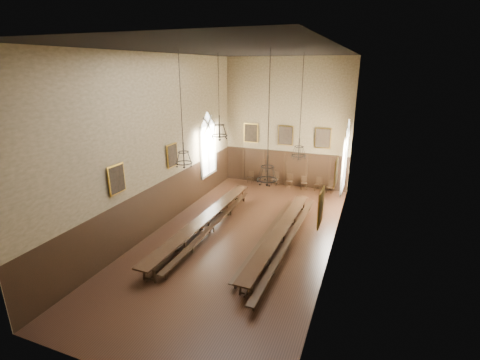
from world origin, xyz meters
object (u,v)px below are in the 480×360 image
Objects in this scene: chair_3 at (275,181)px; chair_6 at (318,187)px; bench_left_inner at (214,227)px; bench_right_inner at (267,236)px; chandelier_back_left at (219,130)px; chair_2 at (264,181)px; table_right at (279,237)px; bench_left_outer at (199,223)px; chair_1 at (250,179)px; table_left at (205,224)px; chair_7 at (330,189)px; chandelier_front_left at (184,155)px; chair_4 at (289,183)px; chair_5 at (304,185)px; bench_right_outer at (289,242)px; chandelier_back_right at (299,148)px; chandelier_front_right at (267,171)px.

chair_6 is (3.14, -0.05, -0.01)m from chair_3.
bench_left_inner is 2.93m from bench_right_inner.
bench_left_inner is 5.22m from chandelier_back_left.
table_right is at bearing -83.85° from chair_2.
chair_2 is 0.87× the size of chair_3.
chair_1 is (0.02, 8.25, -0.02)m from bench_left_outer.
bench_right_inner is 8.78m from chair_2.
table_left is 1.16× the size of bench_right_inner.
chair_7 is at bearing 59.58° from bench_left_inner.
chandelier_front_left is (-0.32, -2.14, 4.40)m from bench_left_inner.
table_right reaches higher than bench_right_inner.
table_right is at bearing -83.90° from chair_6.
bench_left_outer is 11.48× the size of chair_7.
bench_left_inner is 10.02× the size of chair_3.
chair_3 is at bearing 103.23° from bench_right_inner.
chandelier_front_left is (-1.28, -10.63, 4.38)m from chair_3.
bench_right_inner is 9.14m from chair_1.
chair_5 is at bearing -1.47° from chair_4.
chair_1 reaches higher than bench_right_outer.
table_left is 1.00× the size of bench_right_outer.
table_right is at bearing 158.24° from bench_right_outer.
chair_1 is 1.04m from chair_2.
chandelier_front_left is (-3.42, -10.57, 4.41)m from chair_5.
bench_left_outer is 9.70m from chair_6.
chair_1 is (-0.95, 8.42, -0.03)m from bench_left_inner.
chandelier_back_right is (4.71, 2.57, 3.99)m from bench_left_outer.
chandelier_back_left and chandelier_front_left have the same top height.
chair_6 reaches higher than chair_7.
chair_4 is at bearing -171.16° from chair_6.
bench_right_outer is at bearing 23.80° from chandelier_front_left.
chair_4 is 1.09m from chair_5.
chandelier_front_left is (0.13, -2.00, 4.27)m from table_left.
chair_3 reaches higher than table_left.
chair_6 is (4.10, 8.44, 0.01)m from bench_left_inner.
bench_left_outer is 10.04× the size of chair_6.
bench_left_outer is 5.15m from chandelier_back_left.
chair_3 is at bearing 80.78° from table_left.
chair_1 is 0.20× the size of chandelier_back_left.
chandelier_front_right is (4.49, -10.69, 4.12)m from chair_1.
chandelier_back_left and chandelier_front_right have the same top height.
bench_right_inner is at bearing 4.80° from table_left.
chair_1 reaches higher than table_left.
chair_7 is at bearing 80.83° from table_right.
chair_4 reaches higher than table_right.
chair_7 is 9.57m from chandelier_back_left.
chandelier_back_left is at bearing -88.87° from chair_3.
chandelier_back_right is at bearing 50.27° from chandelier_front_left.
chair_1 is at bearing 118.24° from table_right.
chair_1 is 5.05m from chair_6.
bench_left_outer reaches higher than bench_right_inner.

